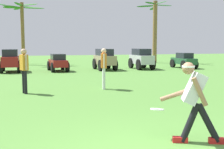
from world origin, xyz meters
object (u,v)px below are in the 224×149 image
(palm_tree_far_right, at_px, (155,28))
(parked_car_slot_d, at_px, (105,59))
(teammate_near_sideline, at_px, (24,67))
(parked_car_slot_f, at_px, (184,60))
(frisbee_thrower, at_px, (194,98))
(palm_tree_right_of_centre, at_px, (23,24))
(parked_car_slot_b, at_px, (10,60))
(teammate_midfield, at_px, (104,65))
(parked_car_slot_e, at_px, (141,58))
(frisbee_in_flight, at_px, (157,109))
(parked_car_slot_c, at_px, (58,62))

(palm_tree_far_right, bearing_deg, parked_car_slot_d, -137.80)
(teammate_near_sideline, relative_size, parked_car_slot_f, 0.70)
(frisbee_thrower, height_order, teammate_near_sideline, teammate_near_sideline)
(palm_tree_right_of_centre, bearing_deg, parked_car_slot_b, -95.91)
(teammate_midfield, distance_m, parked_car_slot_e, 9.13)
(palm_tree_far_right, bearing_deg, frisbee_in_flight, -114.10)
(teammate_midfield, bearing_deg, frisbee_thrower, -89.31)
(teammate_midfield, bearing_deg, teammate_near_sideline, -176.07)
(parked_car_slot_c, relative_size, parked_car_slot_e, 0.97)
(frisbee_thrower, height_order, teammate_midfield, teammate_midfield)
(frisbee_thrower, distance_m, palm_tree_far_right, 21.30)
(parked_car_slot_e, relative_size, parked_car_slot_f, 1.06)
(frisbee_thrower, distance_m, parked_car_slot_e, 14.72)
(frisbee_in_flight, distance_m, palm_tree_far_right, 21.16)
(teammate_near_sideline, distance_m, palm_tree_right_of_centre, 14.31)
(frisbee_in_flight, xyz_separation_m, palm_tree_right_of_centre, (-2.91, 19.63, 2.81))
(palm_tree_right_of_centre, distance_m, palm_tree_far_right, 11.49)
(palm_tree_far_right, bearing_deg, teammate_midfield, -121.23)
(frisbee_thrower, xyz_separation_m, parked_car_slot_f, (7.75, 13.74, -0.23))
(frisbee_thrower, bearing_deg, teammate_near_sideline, 116.53)
(frisbee_thrower, height_order, parked_car_slot_e, frisbee_thrower)
(frisbee_in_flight, bearing_deg, parked_car_slot_d, 79.80)
(frisbee_thrower, bearing_deg, parked_car_slot_f, 60.59)
(parked_car_slot_e, bearing_deg, teammate_near_sideline, -133.12)
(frisbee_in_flight, distance_m, parked_car_slot_d, 13.83)
(frisbee_thrower, relative_size, teammate_near_sideline, 0.91)
(parked_car_slot_b, distance_m, parked_car_slot_e, 8.59)
(teammate_near_sideline, xyz_separation_m, palm_tree_far_right, (11.03, 13.63, 2.25))
(parked_car_slot_e, bearing_deg, parked_car_slot_c, -179.40)
(teammate_near_sideline, xyz_separation_m, parked_car_slot_e, (7.54, 8.05, -0.20))
(parked_car_slot_f, bearing_deg, teammate_near_sideline, -143.91)
(frisbee_in_flight, height_order, teammate_midfield, teammate_midfield)
(parked_car_slot_c, distance_m, parked_car_slot_e, 5.72)
(parked_car_slot_c, bearing_deg, palm_tree_right_of_centre, 110.38)
(frisbee_in_flight, distance_m, teammate_near_sideline, 6.07)
(parked_car_slot_d, distance_m, palm_tree_far_right, 8.62)
(teammate_midfield, height_order, parked_car_slot_f, teammate_midfield)
(parked_car_slot_f, bearing_deg, parked_car_slot_e, 175.57)
(teammate_midfield, distance_m, parked_car_slot_d, 8.13)
(teammate_near_sideline, xyz_separation_m, teammate_midfield, (2.89, 0.20, 0.00))
(palm_tree_far_right, bearing_deg, parked_car_slot_c, -148.55)
(parked_car_slot_f, bearing_deg, frisbee_thrower, -119.41)
(parked_car_slot_c, height_order, parked_car_slot_f, same)
(parked_car_slot_b, xyz_separation_m, parked_car_slot_e, (8.59, -0.23, 0.00))
(frisbee_thrower, xyz_separation_m, frisbee_in_flight, (-0.50, 0.40, -0.26))
(parked_car_slot_e, bearing_deg, parked_car_slot_f, -4.43)
(teammate_near_sideline, relative_size, palm_tree_far_right, 0.28)
(parked_car_slot_b, bearing_deg, palm_tree_far_right, 23.85)
(parked_car_slot_f, bearing_deg, parked_car_slot_b, 177.66)
(parked_car_slot_e, relative_size, palm_tree_right_of_centre, 0.46)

